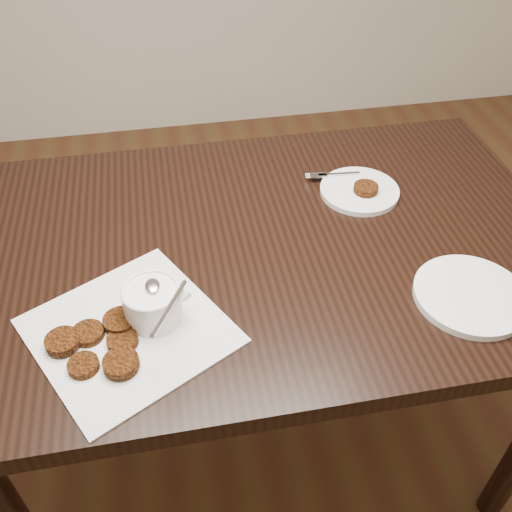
{
  "coord_description": "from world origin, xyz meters",
  "views": [
    {
      "loc": [
        -0.12,
        -0.73,
        1.52
      ],
      "look_at": [
        0.02,
        0.04,
        0.8
      ],
      "focal_mm": 39.77,
      "sensor_mm": 36.0,
      "label": 1
    }
  ],
  "objects_px": {
    "napkin": "(129,331)",
    "table": "(263,353)",
    "plate_with_patty": "(360,188)",
    "sauce_ramekin": "(150,289)",
    "plate_empty": "(470,295)"
  },
  "relations": [
    {
      "from": "table",
      "to": "plate_empty",
      "type": "distance_m",
      "value": 0.56
    },
    {
      "from": "napkin",
      "to": "sauce_ramekin",
      "type": "height_order",
      "value": "sauce_ramekin"
    },
    {
      "from": "table",
      "to": "plate_with_patty",
      "type": "bearing_deg",
      "value": 26.71
    },
    {
      "from": "napkin",
      "to": "table",
      "type": "bearing_deg",
      "value": 34.94
    },
    {
      "from": "sauce_ramekin",
      "to": "plate_with_patty",
      "type": "height_order",
      "value": "sauce_ramekin"
    },
    {
      "from": "table",
      "to": "plate_empty",
      "type": "xyz_separation_m",
      "value": [
        0.34,
        -0.23,
        0.38
      ]
    },
    {
      "from": "table",
      "to": "sauce_ramekin",
      "type": "xyz_separation_m",
      "value": [
        -0.23,
        -0.17,
        0.45
      ]
    },
    {
      "from": "table",
      "to": "plate_with_patty",
      "type": "distance_m",
      "value": 0.48
    },
    {
      "from": "napkin",
      "to": "plate_with_patty",
      "type": "relative_size",
      "value": 1.7
    },
    {
      "from": "plate_empty",
      "to": "napkin",
      "type": "bearing_deg",
      "value": 176.78
    },
    {
      "from": "table",
      "to": "sauce_ramekin",
      "type": "bearing_deg",
      "value": -143.59
    },
    {
      "from": "table",
      "to": "sauce_ramekin",
      "type": "height_order",
      "value": "sauce_ramekin"
    },
    {
      "from": "plate_with_patty",
      "to": "table",
      "type": "bearing_deg",
      "value": -153.29
    },
    {
      "from": "sauce_ramekin",
      "to": "plate_empty",
      "type": "distance_m",
      "value": 0.59
    },
    {
      "from": "napkin",
      "to": "plate_with_patty",
      "type": "height_order",
      "value": "plate_with_patty"
    }
  ]
}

